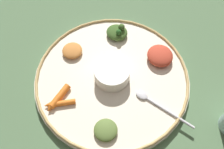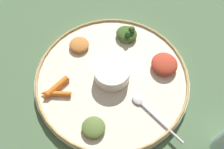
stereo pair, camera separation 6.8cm
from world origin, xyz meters
name	(u,v)px [view 2 (the right image)]	position (x,y,z in m)	size (l,w,h in m)	color
ground_plane	(112,81)	(0.00, 0.00, 0.00)	(2.40, 2.40, 0.00)	#4C6B47
platter	(112,79)	(0.00, 0.00, 0.01)	(0.44, 0.44, 0.02)	beige
platter_rim	(112,77)	(0.00, 0.00, 0.02)	(0.43, 0.43, 0.01)	tan
center_bowl	(112,73)	(0.00, 0.00, 0.04)	(0.10, 0.10, 0.04)	silver
spoon	(149,111)	(-0.14, -0.01, 0.02)	(0.17, 0.03, 0.01)	silver
greens_pile	(127,34)	(0.08, -0.13, 0.04)	(0.08, 0.07, 0.04)	#385623
carrot_near_spoon	(56,88)	(0.07, 0.14, 0.03)	(0.03, 0.09, 0.02)	orange
carrot_outer	(56,94)	(0.05, 0.15, 0.03)	(0.07, 0.07, 0.01)	orange
mound_collards	(93,128)	(-0.09, 0.13, 0.03)	(0.06, 0.06, 0.02)	#567033
mound_berbere_red	(164,64)	(-0.07, -0.14, 0.04)	(0.07, 0.08, 0.03)	#B73D28
mound_squash	(79,45)	(0.15, 0.01, 0.03)	(0.06, 0.06, 0.02)	#C67A38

